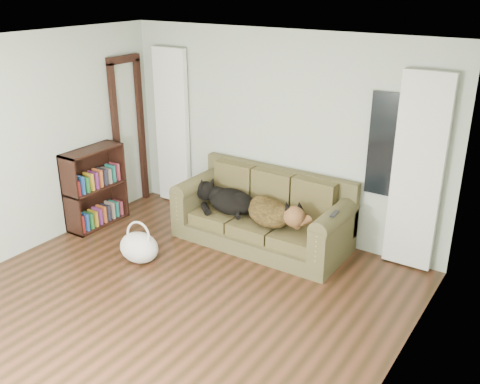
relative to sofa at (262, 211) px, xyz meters
The scene contains 14 objects.
floor 2.03m from the sofa, 92.29° to the right, with size 5.00×5.00×0.00m, color black.
ceiling 2.92m from the sofa, 92.29° to the right, with size 5.00×5.00×0.00m, color white.
wall_back 1.00m from the sofa, 98.57° to the left, with size 4.50×0.04×2.60m, color #A6B99C.
wall_right 3.06m from the sofa, 42.29° to the right, with size 0.04×5.00×2.60m, color #A6B99C.
curtain_left 1.96m from the sofa, 165.96° to the left, with size 0.55×0.08×2.25m, color white.
curtain_right 1.91m from the sofa, 14.50° to the left, with size 0.55×0.08×2.25m, color white.
window_pane 1.74m from the sofa, 19.85° to the left, with size 0.50×0.03×1.20m, color black.
door_casing 2.36m from the sofa, behind, with size 0.07×0.60×2.10m, color black.
sofa is the anchor object (origin of this frame).
dog_black_lab 0.48m from the sofa, behind, with size 0.70×0.48×0.29m, color black.
dog_shepherd 0.22m from the sofa, 21.40° to the right, with size 0.72×0.51×0.32m, color black.
tv_remote 1.09m from the sofa, ahead, with size 0.05×0.17×0.02m, color black.
tote_bag 1.57m from the sofa, 128.74° to the right, with size 0.50×0.39×0.36m, color silver.
bookshelf 2.29m from the sofa, 161.16° to the right, with size 0.32×0.86×1.08m, color black.
Camera 1 is at (3.21, -3.26, 3.17)m, focal length 40.00 mm.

